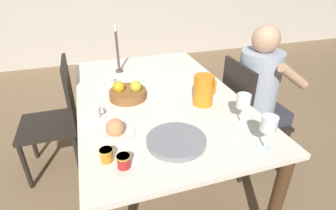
% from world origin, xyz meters
% --- Properties ---
extents(ground_plane, '(20.00, 20.00, 0.00)m').
position_xyz_m(ground_plane, '(0.00, 0.00, 0.00)').
color(ground_plane, '#7F6647').
extents(dining_table, '(1.04, 1.64, 0.74)m').
position_xyz_m(dining_table, '(0.00, 0.00, 0.65)').
color(dining_table, silver).
rests_on(dining_table, ground_plane).
extents(chair_person_side, '(0.42, 0.42, 0.91)m').
position_xyz_m(chair_person_side, '(0.70, -0.06, 0.48)').
color(chair_person_side, black).
rests_on(chair_person_side, ground_plane).
extents(chair_opposite, '(0.42, 0.42, 0.91)m').
position_xyz_m(chair_opposite, '(-0.70, 0.37, 0.48)').
color(chair_opposite, black).
rests_on(chair_opposite, ground_plane).
extents(person_seated, '(0.39, 0.41, 1.16)m').
position_xyz_m(person_seated, '(0.79, -0.05, 0.68)').
color(person_seated, '#33333D').
rests_on(person_seated, ground_plane).
extents(red_pitcher, '(0.15, 0.13, 0.19)m').
position_xyz_m(red_pitcher, '(0.24, -0.21, 0.84)').
color(red_pitcher, orange).
rests_on(red_pitcher, dining_table).
extents(wine_glass_water, '(0.08, 0.08, 0.17)m').
position_xyz_m(wine_glass_water, '(0.35, -0.47, 0.87)').
color(wine_glass_water, white).
rests_on(wine_glass_water, dining_table).
extents(wine_glass_juice, '(0.08, 0.08, 0.18)m').
position_xyz_m(wine_glass_juice, '(0.34, -0.71, 0.87)').
color(wine_glass_juice, white).
rests_on(wine_glass_juice, dining_table).
extents(teacup_near_person, '(0.13, 0.13, 0.07)m').
position_xyz_m(teacup_near_person, '(-0.42, -0.18, 0.77)').
color(teacup_near_person, silver).
rests_on(teacup_near_person, dining_table).
extents(teacup_across, '(0.13, 0.13, 0.07)m').
position_xyz_m(teacup_across, '(-0.28, 0.22, 0.77)').
color(teacup_across, silver).
rests_on(teacup_across, dining_table).
extents(serving_tray, '(0.30, 0.30, 0.03)m').
position_xyz_m(serving_tray, '(-0.05, -0.55, 0.75)').
color(serving_tray, gray).
rests_on(serving_tray, dining_table).
extents(bread_plate, '(0.20, 0.20, 0.10)m').
position_xyz_m(bread_plate, '(-0.33, -0.38, 0.77)').
color(bread_plate, silver).
rests_on(bread_plate, dining_table).
extents(jam_jar_amber, '(0.06, 0.06, 0.06)m').
position_xyz_m(jam_jar_amber, '(-0.33, -0.63, 0.77)').
color(jam_jar_amber, '#A81E1E').
rests_on(jam_jar_amber, dining_table).
extents(jam_jar_red, '(0.06, 0.06, 0.06)m').
position_xyz_m(jam_jar_red, '(-0.39, -0.57, 0.77)').
color(jam_jar_red, '#C67A1E').
rests_on(jam_jar_red, dining_table).
extents(fruit_bowl, '(0.24, 0.24, 0.12)m').
position_xyz_m(fruit_bowl, '(-0.19, 0.01, 0.78)').
color(fruit_bowl, brown).
rests_on(fruit_bowl, dining_table).
extents(candlestick_tall, '(0.06, 0.06, 0.38)m').
position_xyz_m(candlestick_tall, '(-0.18, 0.50, 0.89)').
color(candlestick_tall, '#4C4238').
rests_on(candlestick_tall, dining_table).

